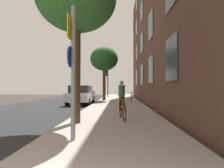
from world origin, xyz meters
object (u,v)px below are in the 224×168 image
(bicycle_3, at_px, (121,99))
(bicycle_4, at_px, (131,98))
(traffic_light, at_px, (107,79))
(car_1, at_px, (84,93))
(pedestrian_0, at_px, (122,94))
(bicycle_1, at_px, (121,104))
(sign_post, at_px, (73,64))
(car_0, at_px, (81,95))
(tree_far, at_px, (104,59))
(bicycle_0, at_px, (123,110))
(bicycle_2, at_px, (120,101))

(bicycle_3, height_order, bicycle_4, bicycle_3)
(traffic_light, bearing_deg, car_1, -119.43)
(pedestrian_0, relative_size, car_1, 0.39)
(bicycle_1, xyz_separation_m, bicycle_4, (1.07, 6.33, -0.01))
(sign_post, bearing_deg, car_0, 100.46)
(tree_far, xyz_separation_m, car_0, (-1.68, -3.88, -3.62))
(bicycle_0, bearing_deg, pedestrian_0, 89.87)
(sign_post, distance_m, pedestrian_0, 6.25)
(sign_post, height_order, bicycle_0, sign_post)
(bicycle_3, relative_size, pedestrian_0, 0.99)
(bicycle_1, height_order, car_1, car_1)
(car_0, bearing_deg, pedestrian_0, -55.54)
(bicycle_0, bearing_deg, car_1, 107.17)
(car_0, bearing_deg, traffic_light, 80.62)
(bicycle_1, relative_size, car_1, 0.36)
(tree_far, relative_size, bicycle_2, 3.45)
(pedestrian_0, bearing_deg, traffic_light, 96.85)
(bicycle_2, relative_size, car_1, 0.37)
(sign_post, relative_size, bicycle_3, 2.02)
(traffic_light, distance_m, bicycle_4, 8.80)
(traffic_light, relative_size, car_1, 0.84)
(bicycle_0, xyz_separation_m, car_0, (-3.40, 7.80, 0.35))
(bicycle_2, bearing_deg, car_0, 143.06)
(bicycle_0, distance_m, bicycle_2, 5.31)
(car_1, bearing_deg, bicycle_0, -72.83)
(pedestrian_0, bearing_deg, car_0, 124.46)
(bicycle_1, distance_m, pedestrian_0, 0.77)
(sign_post, xyz_separation_m, bicycle_3, (1.39, 10.32, -1.62))
(sign_post, height_order, tree_far, tree_far)
(tree_far, xyz_separation_m, bicycle_4, (2.75, -2.08, -3.98))
(bicycle_2, xyz_separation_m, pedestrian_0, (0.09, -2.47, 0.65))
(sign_post, height_order, bicycle_3, sign_post)
(pedestrian_0, height_order, car_0, pedestrian_0)
(bicycle_2, relative_size, bicycle_3, 0.94)
(bicycle_1, height_order, pedestrian_0, pedestrian_0)
(traffic_light, distance_m, pedestrian_0, 15.00)
(sign_post, relative_size, traffic_light, 0.94)
(bicycle_2, relative_size, car_0, 0.40)
(tree_far, relative_size, bicycle_0, 3.46)
(tree_far, relative_size, car_0, 1.37)
(bicycle_3, xyz_separation_m, bicycle_4, (1.01, 2.46, -0.01))
(bicycle_1, relative_size, pedestrian_0, 0.92)
(car_0, bearing_deg, bicycle_1, -53.45)
(sign_post, bearing_deg, bicycle_1, 78.36)
(car_0, bearing_deg, bicycle_4, 22.15)
(bicycle_2, relative_size, bicycle_4, 1.01)
(traffic_light, distance_m, car_0, 10.15)
(bicycle_4, relative_size, car_1, 0.36)
(bicycle_0, bearing_deg, car_0, 113.54)
(traffic_light, xyz_separation_m, bicycle_4, (2.80, -8.04, -2.21))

